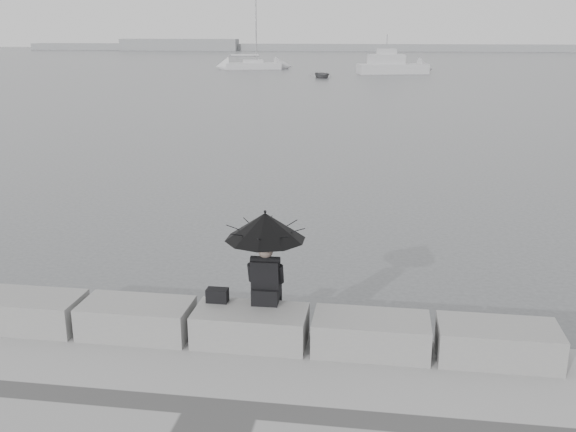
% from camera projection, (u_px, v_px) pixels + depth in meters
% --- Properties ---
extents(ground, '(360.00, 360.00, 0.00)m').
position_uv_depth(ground, '(257.00, 358.00, 9.76)').
color(ground, '#484A4D').
rests_on(ground, ground).
extents(stone_block_far_left, '(1.60, 0.80, 0.50)m').
position_uv_depth(stone_block_far_left, '(28.00, 312.00, 9.60)').
color(stone_block_far_left, gray).
rests_on(stone_block_far_left, promenade).
extents(stone_block_left, '(1.60, 0.80, 0.50)m').
position_uv_depth(stone_block_left, '(137.00, 319.00, 9.36)').
color(stone_block_left, gray).
rests_on(stone_block_left, promenade).
extents(stone_block_centre, '(1.60, 0.80, 0.50)m').
position_uv_depth(stone_block_centre, '(251.00, 326.00, 9.12)').
color(stone_block_centre, gray).
rests_on(stone_block_centre, promenade).
extents(stone_block_right, '(1.60, 0.80, 0.50)m').
position_uv_depth(stone_block_right, '(371.00, 335.00, 8.88)').
color(stone_block_right, gray).
rests_on(stone_block_right, promenade).
extents(stone_block_far_right, '(1.60, 0.80, 0.50)m').
position_uv_depth(stone_block_far_right, '(498.00, 343.00, 8.64)').
color(stone_block_far_right, gray).
rests_on(stone_block_far_right, promenade).
extents(seated_person, '(1.16, 1.16, 1.39)m').
position_uv_depth(seated_person, '(265.00, 237.00, 9.04)').
color(seated_person, black).
rests_on(seated_person, stone_block_centre).
extents(bag, '(0.31, 0.18, 0.20)m').
position_uv_depth(bag, '(217.00, 295.00, 9.31)').
color(bag, black).
rests_on(bag, stone_block_centre).
extents(distant_landmass, '(180.00, 8.00, 2.80)m').
position_uv_depth(distant_landmass, '(346.00, 47.00, 157.44)').
color(distant_landmass, gray).
rests_on(distant_landmass, ground).
extents(sailboat_left, '(7.50, 4.38, 12.90)m').
position_uv_depth(sailboat_left, '(253.00, 65.00, 82.95)').
color(sailboat_left, silver).
rests_on(sailboat_left, ground).
extents(motor_cruiser, '(8.39, 4.75, 4.50)m').
position_uv_depth(motor_cruiser, '(393.00, 66.00, 73.96)').
color(motor_cruiser, silver).
rests_on(motor_cruiser, ground).
extents(dinghy, '(3.83, 2.34, 0.60)m').
position_uv_depth(dinghy, '(322.00, 75.00, 67.96)').
color(dinghy, slate).
rests_on(dinghy, ground).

